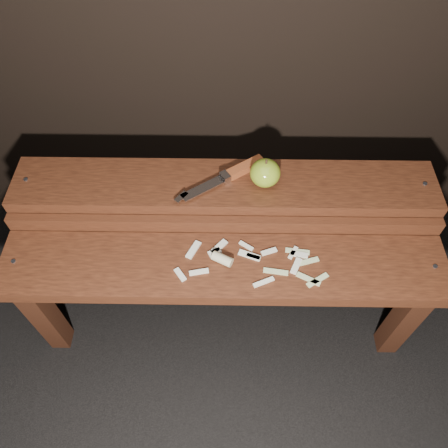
{
  "coord_description": "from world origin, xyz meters",
  "views": [
    {
      "loc": [
        0.01,
        -0.65,
        1.42
      ],
      "look_at": [
        0.0,
        0.06,
        0.45
      ],
      "focal_mm": 35.0,
      "sensor_mm": 36.0,
      "label": 1
    }
  ],
  "objects_px": {
    "bench_front_tier": "(223,280)",
    "apple": "(265,173)",
    "bench_rear_tier": "(225,202)",
    "knife": "(234,173)"
  },
  "relations": [
    {
      "from": "bench_front_tier",
      "to": "bench_rear_tier",
      "type": "relative_size",
      "value": 1.0
    },
    {
      "from": "bench_rear_tier",
      "to": "apple",
      "type": "height_order",
      "value": "apple"
    },
    {
      "from": "bench_front_tier",
      "to": "bench_rear_tier",
      "type": "height_order",
      "value": "bench_rear_tier"
    },
    {
      "from": "knife",
      "to": "bench_front_tier",
      "type": "bearing_deg",
      "value": -96.14
    },
    {
      "from": "bench_front_tier",
      "to": "knife",
      "type": "xyz_separation_m",
      "value": [
        0.03,
        0.26,
        0.16
      ]
    },
    {
      "from": "bench_front_tier",
      "to": "knife",
      "type": "relative_size",
      "value": 4.81
    },
    {
      "from": "bench_front_tier",
      "to": "apple",
      "type": "height_order",
      "value": "apple"
    },
    {
      "from": "apple",
      "to": "knife",
      "type": "xyz_separation_m",
      "value": [
        -0.08,
        0.02,
        -0.03
      ]
    },
    {
      "from": "bench_front_tier",
      "to": "apple",
      "type": "distance_m",
      "value": 0.32
    },
    {
      "from": "bench_front_tier",
      "to": "bench_rear_tier",
      "type": "xyz_separation_m",
      "value": [
        0.0,
        0.23,
        0.06
      ]
    }
  ]
}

